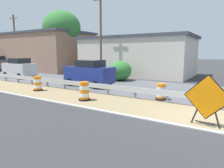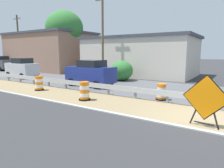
{
  "view_description": "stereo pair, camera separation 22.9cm",
  "coord_description": "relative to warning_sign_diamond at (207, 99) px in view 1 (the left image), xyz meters",
  "views": [
    {
      "loc": [
        -8.91,
        -1.02,
        2.83
      ],
      "look_at": [
        0.89,
        5.08,
        0.97
      ],
      "focal_mm": 31.87,
      "sensor_mm": 36.0,
      "label": 1
    },
    {
      "loc": [
        -8.78,
        -1.21,
        2.83
      ],
      "look_at": [
        0.89,
        5.08,
        0.97
      ],
      "focal_mm": 31.87,
      "sensor_mm": 36.0,
      "label": 2
    }
  ],
  "objects": [
    {
      "name": "guardrail_median",
      "position": [
        2.72,
        2.3,
        -0.55
      ],
      "size": [
        0.18,
        42.02,
        0.71
      ],
      "color": "#ADB2B7",
      "rests_on": "ground"
    },
    {
      "name": "curb_near_edge",
      "position": [
        -0.55,
        0.19,
        -1.06
      ],
      "size": [
        0.2,
        120.0,
        0.11
      ],
      "primitive_type": "cube",
      "color": "#ADADA8",
      "rests_on": "ground"
    },
    {
      "name": "traffic_barrel_close",
      "position": [
        0.76,
        6.65,
        -0.57
      ],
      "size": [
        0.7,
        0.7,
        1.1
      ],
      "color": "orange",
      "rests_on": "ground"
    },
    {
      "name": "far_lane_asphalt",
      "position": [
        6.71,
        0.19,
        -1.06
      ],
      "size": [
        7.51,
        120.0,
        0.0
      ],
      "primitive_type": "cube",
      "color": "#56565B",
      "rests_on": "ground"
    },
    {
      "name": "tree_roadside",
      "position": [
        12.65,
        20.5,
        5.16
      ],
      "size": [
        5.26,
        5.26,
        8.61
      ],
      "color": "#4C3D2D",
      "rests_on": "ground"
    },
    {
      "name": "car_trailing_far_lane",
      "position": [
        5.09,
        19.56,
        0.02
      ],
      "size": [
        2.06,
        4.19,
        2.18
      ],
      "rotation": [
        0.0,
        0.0,
        1.54
      ],
      "color": "silver",
      "rests_on": "ground"
    },
    {
      "name": "traffic_barrel_mid",
      "position": [
        1.26,
        11.52,
        -0.58
      ],
      "size": [
        0.68,
        0.68,
        1.07
      ],
      "color": "orange",
      "rests_on": "ground"
    },
    {
      "name": "roadside_shop_far",
      "position": [
        13.67,
        24.91,
        1.84
      ],
      "size": [
        8.7,
        13.61,
        5.8
      ],
      "color": "#93705B",
      "rests_on": "ground"
    },
    {
      "name": "ground_plane",
      "position": [
        0.75,
        0.19,
        -1.07
      ],
      "size": [
        160.0,
        160.0,
        0.0
      ],
      "primitive_type": "plane",
      "color": "#333335"
    },
    {
      "name": "traffic_barrel_nearest",
      "position": [
        3.31,
        2.84,
        -0.63
      ],
      "size": [
        0.66,
        0.66,
        0.98
      ],
      "color": "orange",
      "rests_on": "ground"
    },
    {
      "name": "median_dirt_strip",
      "position": [
        1.25,
        0.19,
        -1.06
      ],
      "size": [
        3.4,
        120.0,
        0.01
      ],
      "primitive_type": "cube",
      "color": "#8E7A56",
      "rests_on": "ground"
    },
    {
      "name": "warning_sign_diamond",
      "position": [
        0.0,
        0.0,
        0.0
      ],
      "size": [
        0.28,
        1.74,
        2.02
      ],
      "rotation": [
        0.0,
        0.0,
        3.0
      ],
      "color": "black",
      "rests_on": "ground"
    },
    {
      "name": "utility_pole_mid",
      "position": [
        9.97,
        27.61,
        3.22
      ],
      "size": [
        0.24,
        1.8,
        8.27
      ],
      "color": "brown",
      "rests_on": "ground"
    },
    {
      "name": "bush_roadside",
      "position": [
        9.12,
        9.01,
        -0.07
      ],
      "size": [
        2.31,
        2.31,
        1.99
      ],
      "primitive_type": "ellipsoid",
      "color": "#337533",
      "rests_on": "ground"
    },
    {
      "name": "roadside_shop_near",
      "position": [
        14.87,
        9.79,
        1.29
      ],
      "size": [
        7.86,
        13.52,
        4.69
      ],
      "color": "beige",
      "rests_on": "ground"
    },
    {
      "name": "car_lead_far_lane",
      "position": [
        4.95,
        9.57,
        0.02
      ],
      "size": [
        2.19,
        4.14,
        2.18
      ],
      "rotation": [
        0.0,
        0.0,
        1.56
      ],
      "color": "navy",
      "rests_on": "ground"
    },
    {
      "name": "utility_pole_near",
      "position": [
        9.79,
        11.78,
        3.48
      ],
      "size": [
        0.24,
        1.8,
        8.78
      ],
      "color": "brown",
      "rests_on": "ground"
    }
  ]
}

